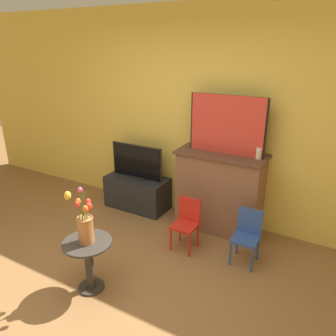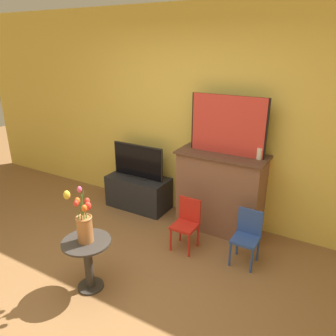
{
  "view_description": "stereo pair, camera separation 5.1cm",
  "coord_description": "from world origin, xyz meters",
  "px_view_note": "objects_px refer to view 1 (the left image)",
  "views": [
    {
      "loc": [
        1.71,
        -1.66,
        2.24
      ],
      "look_at": [
        0.14,
        1.16,
        1.0
      ],
      "focal_mm": 35.0,
      "sensor_mm": 36.0,
      "label": 1
    },
    {
      "loc": [
        1.76,
        -1.63,
        2.24
      ],
      "look_at": [
        0.14,
        1.16,
        1.0
      ],
      "focal_mm": 35.0,
      "sensor_mm": 36.0,
      "label": 2
    }
  ],
  "objects_px": {
    "tv_monitor": "(137,162)",
    "chair_blue": "(247,233)",
    "chair_red": "(187,221)",
    "painting": "(227,125)",
    "vase_tulips": "(85,224)"
  },
  "relations": [
    {
      "from": "tv_monitor",
      "to": "chair_red",
      "type": "distance_m",
      "value": 1.25
    },
    {
      "from": "tv_monitor",
      "to": "chair_blue",
      "type": "distance_m",
      "value": 1.84
    },
    {
      "from": "chair_red",
      "to": "chair_blue",
      "type": "height_order",
      "value": "same"
    },
    {
      "from": "chair_red",
      "to": "vase_tulips",
      "type": "height_order",
      "value": "vase_tulips"
    },
    {
      "from": "painting",
      "to": "tv_monitor",
      "type": "relative_size",
      "value": 1.15
    },
    {
      "from": "painting",
      "to": "vase_tulips",
      "type": "relative_size",
      "value": 1.69
    },
    {
      "from": "vase_tulips",
      "to": "chair_blue",
      "type": "bearing_deg",
      "value": 44.74
    },
    {
      "from": "tv_monitor",
      "to": "vase_tulips",
      "type": "distance_m",
      "value": 1.74
    },
    {
      "from": "tv_monitor",
      "to": "vase_tulips",
      "type": "xyz_separation_m",
      "value": [
        0.56,
        -1.65,
        0.02
      ]
    },
    {
      "from": "chair_blue",
      "to": "painting",
      "type": "bearing_deg",
      "value": 133.38
    },
    {
      "from": "chair_blue",
      "to": "chair_red",
      "type": "bearing_deg",
      "value": -173.29
    },
    {
      "from": "painting",
      "to": "tv_monitor",
      "type": "bearing_deg",
      "value": -178.93
    },
    {
      "from": "vase_tulips",
      "to": "painting",
      "type": "bearing_deg",
      "value": 67.16
    },
    {
      "from": "chair_red",
      "to": "tv_monitor",
      "type": "bearing_deg",
      "value": 152.12
    },
    {
      "from": "painting",
      "to": "chair_red",
      "type": "distance_m",
      "value": 1.19
    }
  ]
}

